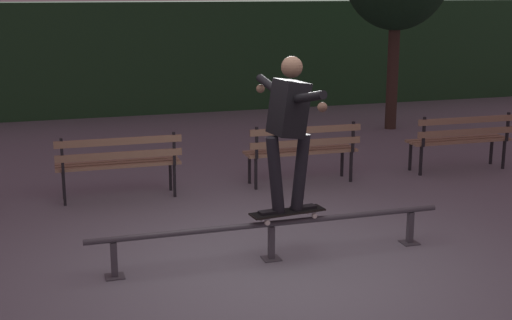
{
  "coord_description": "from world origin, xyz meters",
  "views": [
    {
      "loc": [
        -2.19,
        -6.28,
        2.69
      ],
      "look_at": [
        0.09,
        1.04,
        0.85
      ],
      "focal_mm": 50.36,
      "sensor_mm": 36.0,
      "label": 1
    }
  ],
  "objects_px": {
    "skateboarder": "(289,121)",
    "park_bench_rightmost": "(462,136)",
    "grind_rail": "(271,230)",
    "park_bench_right_center": "(303,147)",
    "park_bench_left_center": "(119,159)",
    "skateboard": "(288,212)"
  },
  "relations": [
    {
      "from": "park_bench_right_center",
      "to": "skateboard",
      "type": "bearing_deg",
      "value": -113.96
    },
    {
      "from": "park_bench_right_center",
      "to": "park_bench_rightmost",
      "type": "distance_m",
      "value": 2.54
    },
    {
      "from": "skateboard",
      "to": "park_bench_rightmost",
      "type": "relative_size",
      "value": 0.5
    },
    {
      "from": "park_bench_right_center",
      "to": "skateboarder",
      "type": "bearing_deg",
      "value": -113.91
    },
    {
      "from": "park_bench_rightmost",
      "to": "grind_rail",
      "type": "bearing_deg",
      "value": -146.07
    },
    {
      "from": "grind_rail",
      "to": "park_bench_rightmost",
      "type": "bearing_deg",
      "value": 33.93
    },
    {
      "from": "grind_rail",
      "to": "park_bench_left_center",
      "type": "xyz_separation_m",
      "value": [
        -1.21,
        2.6,
        0.22
      ]
    },
    {
      "from": "grind_rail",
      "to": "park_bench_rightmost",
      "type": "distance_m",
      "value": 4.66
    },
    {
      "from": "skateboarder",
      "to": "park_bench_left_center",
      "type": "relative_size",
      "value": 0.97
    },
    {
      "from": "park_bench_rightmost",
      "to": "park_bench_left_center",
      "type": "bearing_deg",
      "value": 180.0
    },
    {
      "from": "grind_rail",
      "to": "skateboarder",
      "type": "xyz_separation_m",
      "value": [
        0.17,
        0.0,
        1.11
      ]
    },
    {
      "from": "skateboard",
      "to": "park_bench_left_center",
      "type": "distance_m",
      "value": 2.94
    },
    {
      "from": "park_bench_left_center",
      "to": "skateboard",
      "type": "bearing_deg",
      "value": -62.01
    },
    {
      "from": "grind_rail",
      "to": "park_bench_right_center",
      "type": "xyz_separation_m",
      "value": [
        1.33,
        2.6,
        0.22
      ]
    },
    {
      "from": "skateboarder",
      "to": "grind_rail",
      "type": "bearing_deg",
      "value": -179.88
    },
    {
      "from": "grind_rail",
      "to": "skateboard",
      "type": "height_order",
      "value": "skateboard"
    },
    {
      "from": "park_bench_left_center",
      "to": "park_bench_right_center",
      "type": "xyz_separation_m",
      "value": [
        2.54,
        0.0,
        0.0
      ]
    },
    {
      "from": "grind_rail",
      "to": "park_bench_left_center",
      "type": "distance_m",
      "value": 2.88
    },
    {
      "from": "grind_rail",
      "to": "park_bench_right_center",
      "type": "distance_m",
      "value": 2.93
    },
    {
      "from": "skateboarder",
      "to": "park_bench_right_center",
      "type": "height_order",
      "value": "skateboarder"
    },
    {
      "from": "skateboard",
      "to": "park_bench_right_center",
      "type": "distance_m",
      "value": 2.85
    },
    {
      "from": "skateboarder",
      "to": "park_bench_rightmost",
      "type": "bearing_deg",
      "value": 35.16
    }
  ]
}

